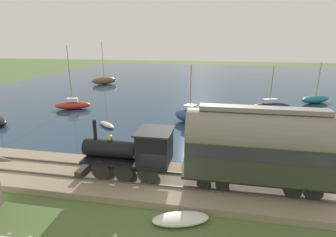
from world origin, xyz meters
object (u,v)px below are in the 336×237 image
at_px(rowboat_off_pier, 311,145).
at_px(sailboat_red, 73,105).
at_px(steam_locomotive, 136,149).
at_px(sailboat_blue, 190,115).
at_px(sailboat_brown, 104,80).
at_px(rowboat_far_out, 217,135).
at_px(sailboat_navy, 269,108).
at_px(beached_dinghy, 181,219).
at_px(rowboat_mid_harbor, 107,125).
at_px(passenger_coach, 259,145).
at_px(sailboat_teal, 315,99).

bearing_deg(rowboat_off_pier, sailboat_red, 66.02).
xyz_separation_m(steam_locomotive, sailboat_blue, (13.07, -1.94, -1.43)).
distance_m(sailboat_brown, rowboat_far_out, 34.69).
height_order(sailboat_brown, sailboat_navy, sailboat_brown).
bearing_deg(sailboat_blue, sailboat_brown, 63.93).
bearing_deg(beached_dinghy, rowboat_far_out, -7.61).
xyz_separation_m(sailboat_navy, rowboat_mid_harbor, (-7.66, 17.18, -0.62)).
bearing_deg(sailboat_red, sailboat_blue, -121.34).
bearing_deg(passenger_coach, sailboat_red, 52.10).
height_order(sailboat_teal, beached_dinghy, sailboat_teal).
height_order(sailboat_navy, rowboat_far_out, sailboat_navy).
xyz_separation_m(steam_locomotive, sailboat_navy, (17.82, -10.83, -1.44)).
relative_size(steam_locomotive, rowboat_far_out, 2.79).
bearing_deg(sailboat_brown, sailboat_teal, -139.74).
height_order(sailboat_blue, rowboat_mid_harbor, sailboat_blue).
distance_m(sailboat_brown, beached_dinghy, 43.85).
xyz_separation_m(sailboat_brown, sailboat_red, (-19.36, -4.24, -0.17)).
height_order(rowboat_far_out, beached_dinghy, rowboat_far_out).
relative_size(rowboat_mid_harbor, beached_dinghy, 0.86).
relative_size(sailboat_teal, rowboat_off_pier, 2.78).
xyz_separation_m(sailboat_navy, beached_dinghy, (-21.02, 7.62, -0.59)).
bearing_deg(sailboat_red, rowboat_off_pier, -127.27).
relative_size(steam_locomotive, rowboat_mid_harbor, 2.27).
relative_size(steam_locomotive, rowboat_off_pier, 2.88).
bearing_deg(rowboat_off_pier, sailboat_navy, 3.05).
bearing_deg(sailboat_blue, sailboat_navy, -39.42).
xyz_separation_m(passenger_coach, sailboat_navy, (17.82, -3.79, -2.28)).
bearing_deg(sailboat_navy, sailboat_brown, 34.91).
distance_m(passenger_coach, rowboat_far_out, 9.65).
height_order(sailboat_brown, rowboat_off_pier, sailboat_brown).
bearing_deg(passenger_coach, rowboat_far_out, 13.81).
height_order(rowboat_off_pier, rowboat_mid_harbor, rowboat_mid_harbor).
distance_m(steam_locomotive, sailboat_navy, 20.90).
distance_m(rowboat_off_pier, rowboat_far_out, 7.80).
bearing_deg(sailboat_teal, sailboat_brown, 43.90).
bearing_deg(beached_dinghy, sailboat_blue, 4.49).
relative_size(passenger_coach, sailboat_brown, 1.00).
distance_m(sailboat_blue, rowboat_mid_harbor, 8.81).
xyz_separation_m(passenger_coach, sailboat_blue, (13.07, 5.10, -2.26)).
xyz_separation_m(rowboat_far_out, rowboat_mid_harbor, (1.19, 11.19, -0.08)).
height_order(sailboat_brown, sailboat_red, sailboat_brown).
bearing_deg(rowboat_far_out, sailboat_teal, -92.09).
relative_size(sailboat_navy, rowboat_off_pier, 2.87).
height_order(steam_locomotive, sailboat_blue, sailboat_blue).
bearing_deg(sailboat_brown, beached_dinghy, 174.23).
relative_size(steam_locomotive, sailboat_navy, 1.00).
xyz_separation_m(sailboat_blue, sailboat_navy, (4.75, -8.90, -0.01)).
bearing_deg(passenger_coach, sailboat_brown, 35.02).
xyz_separation_m(passenger_coach, sailboat_red, (15.97, 20.51, -2.50)).
bearing_deg(sailboat_red, sailboat_teal, -94.25).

